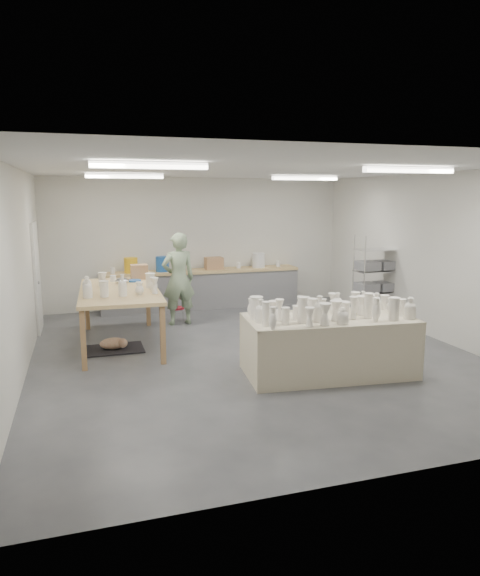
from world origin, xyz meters
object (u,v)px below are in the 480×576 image
object	(u,v)px
drying_table	(329,343)
work_table	(121,290)
red_stool	(177,309)
potter	(179,279)

from	to	relation	value
drying_table	work_table	bearing A→B (deg)	143.68
red_stool	potter	bearing A→B (deg)	-90.00
work_table	drying_table	bearing A→B (deg)	-39.73
work_table	red_stool	bearing A→B (deg)	51.07
drying_table	red_stool	size ratio (longest dim) A/B	7.60
work_table	red_stool	xyz separation A→B (m)	(1.22, 1.40, -0.71)
potter	red_stool	distance (m)	0.73
work_table	red_stool	size ratio (longest dim) A/B	8.11
drying_table	potter	world-z (taller)	potter
potter	red_stool	xyz separation A→B (m)	(0.00, 0.27, -0.68)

